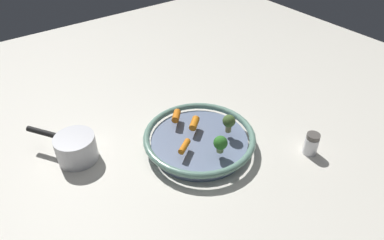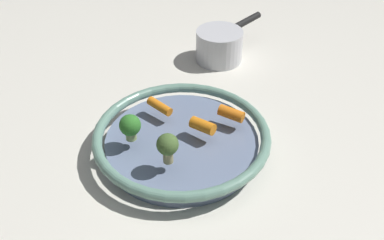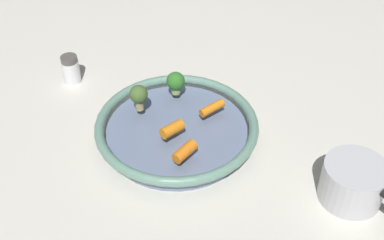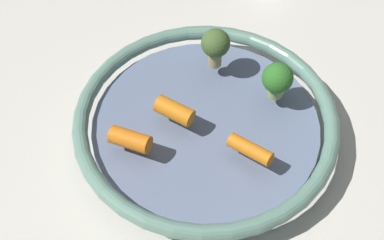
% 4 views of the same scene
% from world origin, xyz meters
% --- Properties ---
extents(ground_plane, '(2.21, 2.21, 0.00)m').
position_xyz_m(ground_plane, '(0.00, 0.00, 0.00)').
color(ground_plane, silver).
extents(serving_bowl, '(0.32, 0.32, 0.05)m').
position_xyz_m(serving_bowl, '(0.00, 0.00, 0.03)').
color(serving_bowl, slate).
rests_on(serving_bowl, ground_plane).
extents(baby_carrot_center, '(0.05, 0.05, 0.02)m').
position_xyz_m(baby_carrot_center, '(-0.04, 0.01, 0.06)').
color(baby_carrot_center, orange).
rests_on(baby_carrot_center, serving_bowl).
extents(baby_carrot_near_rim, '(0.05, 0.05, 0.02)m').
position_xyz_m(baby_carrot_near_rim, '(-0.10, -0.01, 0.06)').
color(baby_carrot_near_rim, orange).
rests_on(baby_carrot_near_rim, serving_bowl).
extents(baby_carrot_left, '(0.04, 0.05, 0.02)m').
position_xyz_m(baby_carrot_left, '(0.03, -0.07, 0.06)').
color(baby_carrot_left, orange).
rests_on(baby_carrot_left, serving_bowl).
extents(broccoli_floret_small, '(0.04, 0.04, 0.06)m').
position_xyz_m(broccoli_floret_small, '(0.04, 0.07, 0.08)').
color(broccoli_floret_small, tan).
rests_on(broccoli_floret_small, serving_bowl).
extents(broccoli_floret_mid, '(0.04, 0.04, 0.05)m').
position_xyz_m(broccoli_floret_mid, '(0.09, 0.00, 0.08)').
color(broccoli_floret_mid, '#96AB66').
rests_on(broccoli_floret_mid, serving_bowl).
extents(salt_shaker, '(0.04, 0.04, 0.07)m').
position_xyz_m(salt_shaker, '(0.21, 0.24, 0.03)').
color(salt_shaker, white).
rests_on(salt_shaker, ground_plane).
extents(saucepan, '(0.19, 0.15, 0.08)m').
position_xyz_m(saucepan, '(-0.16, -0.30, 0.04)').
color(saucepan, silver).
rests_on(saucepan, ground_plane).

